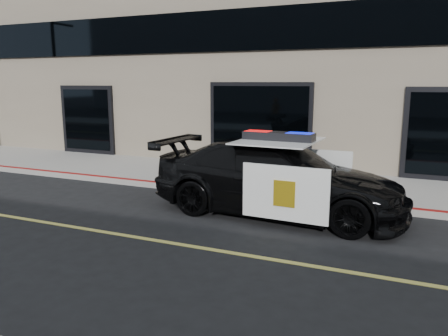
% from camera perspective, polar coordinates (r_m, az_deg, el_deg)
% --- Properties ---
extents(ground, '(120.00, 120.00, 0.00)m').
position_cam_1_polar(ground, '(7.93, -4.94, -10.07)').
color(ground, black).
rests_on(ground, ground).
extents(sidewalk_n, '(60.00, 3.50, 0.15)m').
position_cam_1_polar(sidewalk_n, '(12.58, 6.41, -1.75)').
color(sidewalk_n, gray).
rests_on(sidewalk_n, ground).
extents(police_car, '(2.80, 5.74, 1.82)m').
position_cam_1_polar(police_car, '(9.64, 7.03, -1.22)').
color(police_car, black).
rests_on(police_car, ground).
extents(fire_hydrant, '(0.36, 0.50, 0.79)m').
position_cam_1_polar(fire_hydrant, '(12.25, -0.62, 0.10)').
color(fire_hydrant, white).
rests_on(fire_hydrant, sidewalk_n).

